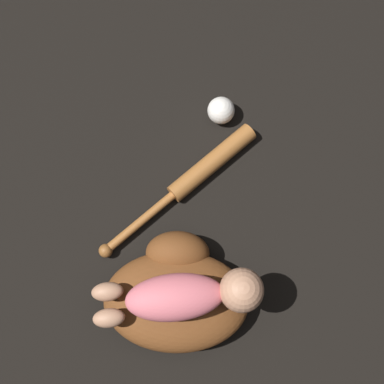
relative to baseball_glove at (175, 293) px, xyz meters
name	(u,v)px	position (x,y,z in m)	size (l,w,h in m)	color
ground_plane	(189,307)	(0.03, -0.03, -0.05)	(6.00, 6.00, 0.00)	black
baseball_glove	(175,293)	(0.00, 0.00, 0.00)	(0.34, 0.29, 0.11)	brown
baby_figure	(189,296)	(0.03, -0.02, 0.09)	(0.36, 0.11, 0.09)	#D16670
baseball_bat	(196,175)	(0.06, 0.29, -0.03)	(0.40, 0.32, 0.05)	#9E602D
baseball	(220,111)	(0.13, 0.45, -0.02)	(0.07, 0.07, 0.07)	white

